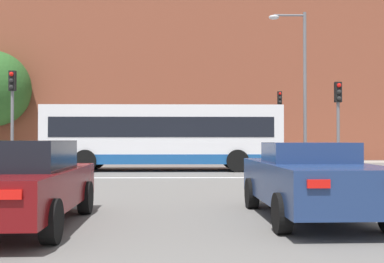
% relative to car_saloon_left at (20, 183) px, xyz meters
% --- Properties ---
extents(stop_line_strip, '(9.63, 0.30, 0.01)m').
position_rel_car_saloon_left_xyz_m(stop_line_strip, '(2.48, 10.17, -0.74)').
color(stop_line_strip, silver).
rests_on(stop_line_strip, ground_plane).
extents(far_pavement, '(70.70, 2.50, 0.01)m').
position_rel_car_saloon_left_xyz_m(far_pavement, '(2.48, 22.61, -0.74)').
color(far_pavement, gray).
rests_on(far_pavement, ground_plane).
extents(brick_civic_building, '(40.77, 11.08, 17.74)m').
position_rel_car_saloon_left_xyz_m(brick_civic_building, '(-0.53, 30.39, 7.11)').
color(brick_civic_building, brown).
rests_on(brick_civic_building, ground_plane).
extents(car_saloon_left, '(2.01, 4.50, 1.44)m').
position_rel_car_saloon_left_xyz_m(car_saloon_left, '(0.00, 0.00, 0.00)').
color(car_saloon_left, '#600C0F').
rests_on(car_saloon_left, ground_plane).
extents(car_roadster_right, '(2.02, 4.53, 1.41)m').
position_rel_car_saloon_left_xyz_m(car_roadster_right, '(5.09, 0.75, -0.02)').
color(car_roadster_right, navy).
rests_on(car_roadster_right, ground_plane).
extents(bus_crossing_lead, '(10.87, 2.66, 3.00)m').
position_rel_car_saloon_left_xyz_m(bus_crossing_lead, '(1.82, 14.38, 0.87)').
color(bus_crossing_lead, silver).
rests_on(bus_crossing_lead, ground_plane).
extents(traffic_light_near_right, '(0.26, 0.31, 3.72)m').
position_rel_car_saloon_left_xyz_m(traffic_light_near_right, '(8.87, 10.66, 1.78)').
color(traffic_light_near_right, slate).
rests_on(traffic_light_near_right, ground_plane).
extents(traffic_light_far_right, '(0.26, 0.31, 4.44)m').
position_rel_car_saloon_left_xyz_m(traffic_light_far_right, '(8.82, 21.70, 2.23)').
color(traffic_light_far_right, slate).
rests_on(traffic_light_far_right, ground_plane).
extents(traffic_light_near_left, '(0.26, 0.31, 4.18)m').
position_rel_car_saloon_left_xyz_m(traffic_light_near_left, '(-4.02, 11.10, 2.07)').
color(traffic_light_near_left, slate).
rests_on(traffic_light_near_left, ground_plane).
extents(street_lamp_junction, '(1.83, 0.36, 7.62)m').
position_rel_car_saloon_left_xyz_m(street_lamp_junction, '(8.40, 15.01, 3.85)').
color(street_lamp_junction, slate).
rests_on(street_lamp_junction, ground_plane).
extents(pedestrian_waiting, '(0.41, 0.27, 1.86)m').
position_rel_car_saloon_left_xyz_m(pedestrian_waiting, '(-2.17, 23.31, 0.36)').
color(pedestrian_waiting, black).
rests_on(pedestrian_waiting, ground_plane).
extents(tree_kerbside, '(4.03, 4.03, 6.29)m').
position_rel_car_saloon_left_xyz_m(tree_kerbside, '(-7.38, 27.18, 3.42)').
color(tree_kerbside, '#4C3823').
rests_on(tree_kerbside, ground_plane).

